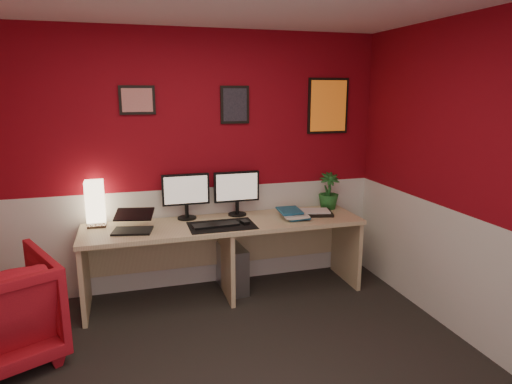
# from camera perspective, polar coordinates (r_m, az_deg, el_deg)

# --- Properties ---
(wall_back) EXTENTS (4.00, 0.01, 2.50)m
(wall_back) POSITION_cam_1_polar(r_m,az_deg,el_deg) (4.35, -9.66, 3.61)
(wall_back) COLOR maroon
(wall_back) RESTS_ON ground
(wall_right) EXTENTS (0.01, 3.50, 2.50)m
(wall_right) POSITION_cam_1_polar(r_m,az_deg,el_deg) (3.61, 27.79, 0.40)
(wall_right) COLOR maroon
(wall_right) RESTS_ON ground
(wainscot_back) EXTENTS (4.00, 0.01, 1.00)m
(wainscot_back) POSITION_cam_1_polar(r_m,az_deg,el_deg) (4.53, -9.30, -5.81)
(wainscot_back) COLOR silver
(wainscot_back) RESTS_ON ground
(wainscot_right) EXTENTS (0.01, 3.50, 1.00)m
(wainscot_right) POSITION_cam_1_polar(r_m,az_deg,el_deg) (3.82, 26.54, -10.65)
(wainscot_right) COLOR silver
(wainscot_right) RESTS_ON ground
(desk) EXTENTS (2.60, 0.65, 0.73)m
(desk) POSITION_cam_1_polar(r_m,az_deg,el_deg) (4.31, -3.86, -8.54)
(desk) COLOR tan
(desk) RESTS_ON ground
(shoji_lamp) EXTENTS (0.16, 0.16, 0.40)m
(shoji_lamp) POSITION_cam_1_polar(r_m,az_deg,el_deg) (4.27, -19.84, -1.54)
(shoji_lamp) COLOR #FFE5B2
(shoji_lamp) RESTS_ON desk
(laptop) EXTENTS (0.37, 0.30, 0.22)m
(laptop) POSITION_cam_1_polar(r_m,az_deg,el_deg) (4.02, -15.59, -3.44)
(laptop) COLOR black
(laptop) RESTS_ON desk
(monitor_left) EXTENTS (0.45, 0.06, 0.58)m
(monitor_left) POSITION_cam_1_polar(r_m,az_deg,el_deg) (4.28, -8.94, 0.34)
(monitor_left) COLOR black
(monitor_left) RESTS_ON desk
(monitor_right) EXTENTS (0.45, 0.06, 0.58)m
(monitor_right) POSITION_cam_1_polar(r_m,az_deg,el_deg) (4.36, -2.44, 0.72)
(monitor_right) COLOR black
(monitor_right) RESTS_ON desk
(desk_mat) EXTENTS (0.60, 0.38, 0.01)m
(desk_mat) POSITION_cam_1_polar(r_m,az_deg,el_deg) (4.09, -4.39, -4.29)
(desk_mat) COLOR black
(desk_mat) RESTS_ON desk
(keyboard) EXTENTS (0.43, 0.17, 0.02)m
(keyboard) POSITION_cam_1_polar(r_m,az_deg,el_deg) (4.07, -5.17, -4.19)
(keyboard) COLOR black
(keyboard) RESTS_ON desk_mat
(mouse) EXTENTS (0.08, 0.11, 0.03)m
(mouse) POSITION_cam_1_polar(r_m,az_deg,el_deg) (4.12, -1.45, -3.88)
(mouse) COLOR black
(mouse) RESTS_ON desk_mat
(book_bottom) EXTENTS (0.24, 0.31, 0.03)m
(book_bottom) POSITION_cam_1_polar(r_m,az_deg,el_deg) (4.32, 3.75, -3.17)
(book_bottom) COLOR #1C5D80
(book_bottom) RESTS_ON desk
(book_middle) EXTENTS (0.26, 0.34, 0.02)m
(book_middle) POSITION_cam_1_polar(r_m,az_deg,el_deg) (4.29, 3.30, -2.92)
(book_middle) COLOR silver
(book_middle) RESTS_ON book_bottom
(book_top) EXTENTS (0.23, 0.30, 0.03)m
(book_top) POSITION_cam_1_polar(r_m,az_deg,el_deg) (4.32, 2.94, -2.51)
(book_top) COLOR #1C5D80
(book_top) RESTS_ON book_middle
(zen_tray) EXTENTS (0.40, 0.32, 0.03)m
(zen_tray) POSITION_cam_1_polar(r_m,az_deg,el_deg) (4.48, 7.39, -2.66)
(zen_tray) COLOR black
(zen_tray) RESTS_ON desk
(potted_plant) EXTENTS (0.23, 0.23, 0.38)m
(potted_plant) POSITION_cam_1_polar(r_m,az_deg,el_deg) (4.69, 9.27, 0.14)
(potted_plant) COLOR #19591E
(potted_plant) RESTS_ON desk
(pc_tower) EXTENTS (0.24, 0.47, 0.45)m
(pc_tower) POSITION_cam_1_polar(r_m,az_deg,el_deg) (4.47, -3.06, -9.64)
(pc_tower) COLOR #99999E
(pc_tower) RESTS_ON ground
(art_left) EXTENTS (0.32, 0.02, 0.26)m
(art_left) POSITION_cam_1_polar(r_m,az_deg,el_deg) (4.26, -14.94, 11.28)
(art_left) COLOR red
(art_left) RESTS_ON wall_back
(art_center) EXTENTS (0.28, 0.02, 0.36)m
(art_center) POSITION_cam_1_polar(r_m,az_deg,el_deg) (4.38, -2.73, 11.07)
(art_center) COLOR black
(art_center) RESTS_ON wall_back
(art_right) EXTENTS (0.44, 0.02, 0.56)m
(art_right) POSITION_cam_1_polar(r_m,az_deg,el_deg) (4.71, 9.18, 10.80)
(art_right) COLOR orange
(art_right) RESTS_ON wall_back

